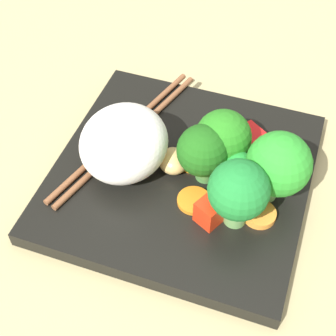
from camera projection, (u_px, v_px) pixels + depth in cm
name	position (u px, v px, depth cm)	size (l,w,h in cm)	color
ground_plane	(181.00, 187.00, 52.02)	(110.00, 110.00, 2.00)	tan
square_plate	(182.00, 176.00, 50.65)	(24.06, 24.06, 1.62)	black
rice_mound	(124.00, 143.00, 48.04)	(8.84, 8.12, 6.36)	white
broccoli_floret_0	(237.00, 170.00, 46.80)	(2.94, 2.94, 4.28)	#6EAD52
broccoli_floret_1	(203.00, 153.00, 46.89)	(4.88, 4.88, 6.16)	#549946
broccoli_floret_2	(223.00, 138.00, 47.83)	(5.30, 5.30, 6.46)	#72C052
broccoli_floret_3	(278.00, 165.00, 44.80)	(5.80, 5.80, 7.47)	#6BA554
broccoli_floret_4	(239.00, 192.00, 42.88)	(5.27, 5.27, 7.28)	#74B05D
carrot_slice_0	(192.00, 163.00, 50.34)	(2.31, 2.31, 0.43)	orange
carrot_slice_1	(259.00, 214.00, 46.26)	(2.98, 2.98, 0.66)	orange
carrot_slice_2	(253.00, 172.00, 49.58)	(2.89, 2.89, 0.54)	orange
carrot_slice_3	(228.00, 145.00, 51.75)	(2.64, 2.64, 0.75)	orange
carrot_slice_4	(194.00, 201.00, 47.40)	(3.11, 3.11, 0.42)	orange
carrot_slice_5	(268.00, 156.00, 50.93)	(3.12, 3.12, 0.47)	orange
pepper_chunk_0	(210.00, 212.00, 45.38)	(2.20, 2.06, 2.40)	red
pepper_chunk_1	(249.00, 140.00, 51.30)	(2.83, 2.81, 1.95)	red
chicken_piece_1	(172.00, 164.00, 49.17)	(3.07, 2.81, 2.10)	tan
chopstick_pair	(126.00, 135.00, 52.77)	(21.77, 7.45, 0.60)	brown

